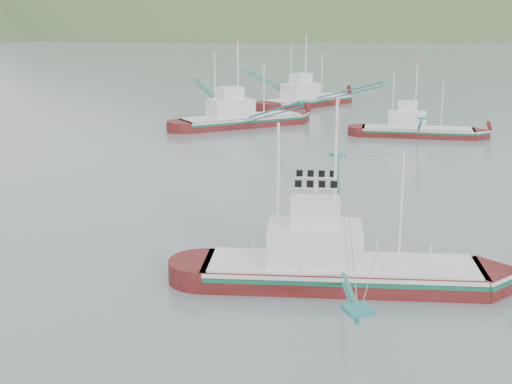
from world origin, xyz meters
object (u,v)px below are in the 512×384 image
object	(u,v)px
bg_boat_far	(241,111)
bg_boat_right	(417,120)
bg_boat_extra	(307,91)
main_boat	(340,246)

from	to	relation	value
bg_boat_far	bg_boat_right	size ratio (longest dim) A/B	1.32
bg_boat_far	bg_boat_right	distance (m)	21.49
bg_boat_far	bg_boat_extra	size ratio (longest dim) A/B	1.05
main_boat	bg_boat_extra	distance (m)	71.65
main_boat	bg_boat_far	size ratio (longest dim) A/B	0.91
main_boat	bg_boat_right	bearing A→B (deg)	77.66
bg_boat_far	bg_boat_right	bearing A→B (deg)	-47.61
bg_boat_far	bg_boat_extra	distance (m)	21.45
bg_boat_extra	bg_boat_right	bearing A→B (deg)	-110.56
bg_boat_far	bg_boat_extra	world-z (taller)	same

